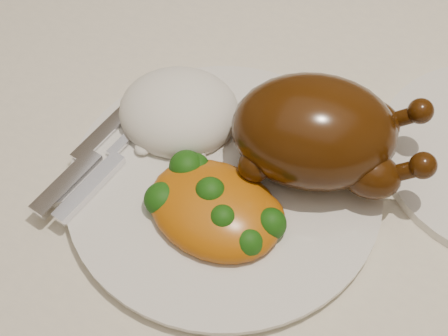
% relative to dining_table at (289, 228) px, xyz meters
% --- Properties ---
extents(dining_table, '(1.60, 0.90, 0.76)m').
position_rel_dining_table_xyz_m(dining_table, '(0.00, 0.00, 0.00)').
color(dining_table, brown).
rests_on(dining_table, floor).
extents(tablecloth, '(1.73, 1.03, 0.18)m').
position_rel_dining_table_xyz_m(tablecloth, '(0.00, 0.00, 0.07)').
color(tablecloth, beige).
rests_on(tablecloth, dining_table).
extents(dinner_plate, '(0.31, 0.31, 0.01)m').
position_rel_dining_table_xyz_m(dinner_plate, '(-0.06, -0.04, 0.11)').
color(dinner_plate, white).
rests_on(dinner_plate, tablecloth).
extents(roast_chicken, '(0.19, 0.15, 0.09)m').
position_rel_dining_table_xyz_m(roast_chicken, '(0.01, 0.01, 0.16)').
color(roast_chicken, '#412107').
rests_on(roast_chicken, dinner_plate).
extents(rice_mound, '(0.14, 0.13, 0.06)m').
position_rel_dining_table_xyz_m(rice_mound, '(-0.13, 0.00, 0.13)').
color(rice_mound, white).
rests_on(rice_mound, dinner_plate).
extents(mac_and_cheese, '(0.13, 0.11, 0.05)m').
position_rel_dining_table_xyz_m(mac_and_cheese, '(-0.04, -0.08, 0.12)').
color(mac_and_cheese, orange).
rests_on(mac_and_cheese, dinner_plate).
extents(cutlery, '(0.05, 0.19, 0.01)m').
position_rel_dining_table_xyz_m(cutlery, '(-0.17, -0.08, 0.12)').
color(cutlery, silver).
rests_on(cutlery, dinner_plate).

